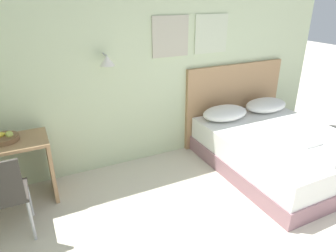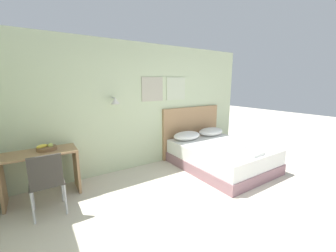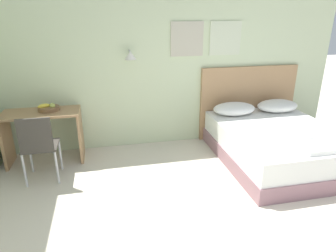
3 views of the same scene
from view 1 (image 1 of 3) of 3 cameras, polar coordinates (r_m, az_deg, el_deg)
wall_back at (r=4.01m, az=-4.30°, el=11.18°), size 5.84×0.31×2.65m
bed at (r=4.34m, az=20.23°, el=-4.44°), size 1.60×1.99×0.52m
headboard at (r=4.88m, az=12.39°, el=4.33°), size 1.72×0.06×1.24m
pillow_left at (r=4.43m, az=10.80°, el=2.45°), size 0.70×0.45×0.20m
pillow_right at (r=4.91m, az=18.14°, el=3.82°), size 0.70×0.45×0.20m
folded_towel_near_foot at (r=4.09m, az=24.43°, el=-2.28°), size 0.27×0.34×0.06m
folded_towel_mid_bed at (r=3.80m, az=28.75°, el=-5.11°), size 0.35×0.32×0.06m
desk_chair at (r=3.17m, az=-29.11°, el=-11.23°), size 0.43×0.43×0.91m
fruit_bowl at (r=3.62m, az=-28.81°, el=-2.02°), size 0.30×0.30×0.11m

